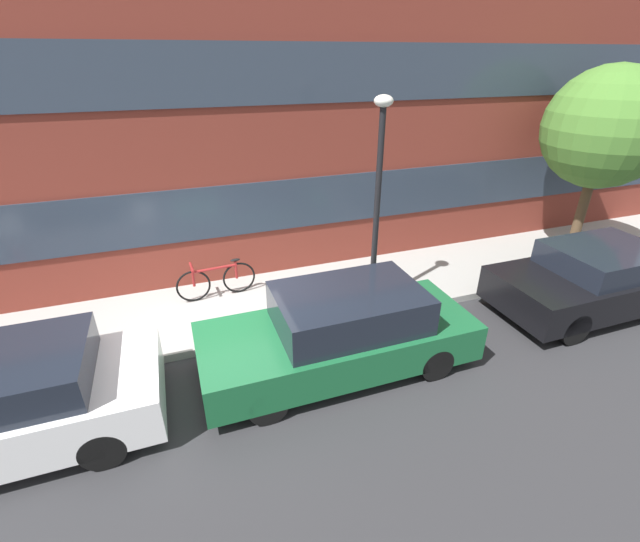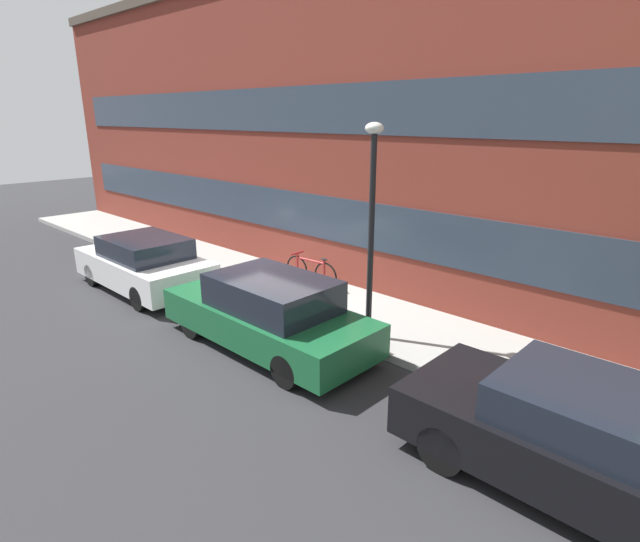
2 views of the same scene
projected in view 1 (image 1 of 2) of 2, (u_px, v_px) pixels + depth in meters
ground_plane at (227, 350)px, 7.52m from camera, size 56.00×56.00×0.00m
sidewalk_strip at (217, 312)px, 8.50m from camera, size 28.00×2.43×0.15m
rowhouse_facade at (183, 96)px, 8.14m from camera, size 28.00×1.02×7.86m
parked_car_green at (341, 332)px, 6.84m from camera, size 4.39×1.74×1.40m
parked_car_black at (594, 279)px, 8.47m from camera, size 4.00×1.79×1.35m
bicycle at (216, 280)px, 8.74m from camera, size 1.62×0.44×0.78m
street_tree at (605, 129)px, 9.35m from camera, size 2.61×2.61×4.38m
lamp_post at (378, 183)px, 7.52m from camera, size 0.32×0.32×3.93m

